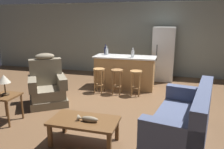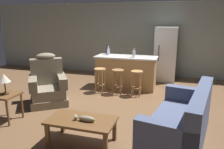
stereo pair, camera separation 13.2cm
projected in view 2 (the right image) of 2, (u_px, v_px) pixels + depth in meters
The scene contains 16 objects.
ground_plane at pixel (113, 103), 5.34m from camera, with size 12.00×12.00×0.00m.
back_wall at pixel (138, 39), 7.93m from camera, with size 12.00×0.05×2.60m.
coffee_table at pixel (81, 122), 3.54m from camera, with size 1.10×0.60×0.42m.
fish_figurine at pixel (85, 119), 3.46m from camera, with size 0.34×0.10×0.10m.
couch at pixel (182, 123), 3.58m from camera, with size 1.18×2.02×0.94m.
recliner_near_lamp at pixel (48, 86), 5.31m from camera, with size 1.17×1.17×1.20m.
end_table at pixel (6, 99), 4.33m from camera, with size 0.48×0.48×0.56m.
table_lamp at pixel (4, 79), 4.22m from camera, with size 0.24×0.24×0.41m.
kitchen_island at pixel (126, 72), 6.48m from camera, with size 1.80×0.70×0.95m.
bar_stool_left at pixel (100, 76), 6.06m from camera, with size 0.32×0.32×0.68m.
bar_stool_middle at pixel (118, 77), 5.92m from camera, with size 0.32×0.32×0.68m.
bar_stool_right at pixel (137, 79), 5.77m from camera, with size 0.32×0.32×0.68m.
refrigerator at pixel (165, 54), 7.20m from camera, with size 0.70×0.69×1.76m.
bottle_tall_green at pixel (108, 52), 6.61m from camera, with size 0.09×0.09×0.27m.
bottle_short_amber at pixel (134, 54), 6.13m from camera, with size 0.09×0.09×0.27m.
bottle_wine_dark at pixel (107, 50), 6.73m from camera, with size 0.08×0.08×0.31m.
Camera 2 is at (1.43, -4.80, 1.98)m, focal length 35.00 mm.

